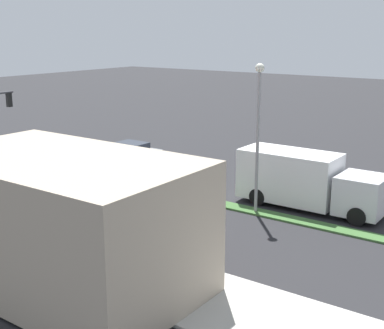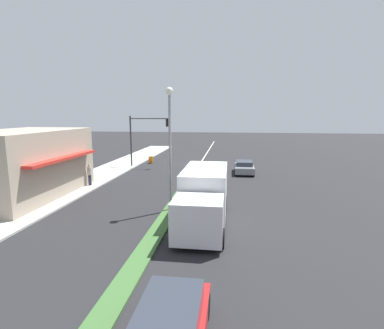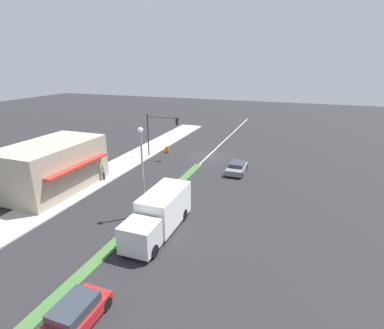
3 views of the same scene
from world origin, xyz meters
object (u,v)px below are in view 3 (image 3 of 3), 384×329
Objects in this scene: street_lamp at (142,161)px; hatchback_red at (73,317)px; suv_grey at (237,168)px; warning_aframe_sign at (167,149)px; delivery_truck at (160,213)px; pedestrian at (103,172)px; traffic_signal_main at (157,129)px.

hatchback_red is (-2.20, 11.06, -4.12)m from street_lamp.
hatchback_red reaches higher than suv_grey.
delivery_truck is (-8.15, 18.96, 1.04)m from warning_aframe_sign.
pedestrian is 19.20m from hatchback_red.
delivery_truck is at bearing 143.15° from street_lamp.
delivery_truck reaches higher than suv_grey.
street_lamp is at bearing 146.05° from pedestrian.
pedestrian is 12.19m from warning_aframe_sign.
traffic_signal_main is 1.38× the size of hatchback_red.
pedestrian is 12.22m from delivery_truck.
street_lamp is 0.98× the size of delivery_truck.
traffic_signal_main is 11.82m from suv_grey.
pedestrian reaches higher than suv_grey.
street_lamp reaches higher than suv_grey.
hatchback_red is (-8.15, 28.37, 0.23)m from warning_aframe_sign.
suv_grey is (-2.80, -23.72, -0.05)m from hatchback_red.
delivery_truck reaches higher than pedestrian.
suv_grey is at bearing 157.00° from warning_aframe_sign.
street_lamp reaches higher than warning_aframe_sign.
delivery_truck is at bearing 113.27° from warning_aframe_sign.
delivery_truck is at bearing 116.68° from traffic_signal_main.
warning_aframe_sign is at bearing -73.97° from hatchback_red.
pedestrian is (1.73, 9.63, -2.87)m from traffic_signal_main.
delivery_truck is (-2.20, 1.65, -3.31)m from street_lamp.
street_lamp reaches higher than traffic_signal_main.
pedestrian is at bearing -58.41° from hatchback_red.
warning_aframe_sign is (5.95, -17.31, -4.35)m from street_lamp.
traffic_signal_main reaches higher than hatchback_red.
warning_aframe_sign is at bearing -98.99° from pedestrian.
suv_grey is at bearing -101.07° from delivery_truck.
traffic_signal_main is 4.22m from warning_aframe_sign.
delivery_truck is at bearing 78.93° from suv_grey.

